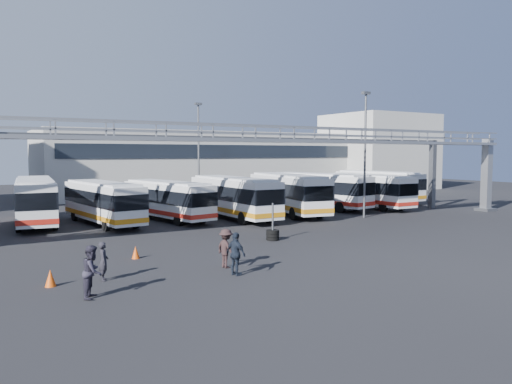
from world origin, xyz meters
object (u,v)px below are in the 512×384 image
tire_stack (273,234)px  bus_8 (367,189)px  bus_3 (103,201)px  bus_5 (233,196)px  pedestrian_b (92,271)px  bus_6 (288,192)px  bus_2 (35,199)px  bus_9 (378,185)px  pedestrian_d (236,254)px  pedestrian_c (226,248)px  cone_right (136,252)px  pedestrian_a (104,261)px  light_pole_back (199,149)px  bus_7 (318,189)px  bus_4 (167,199)px  cone_left (50,278)px  light_pole_mid (365,148)px

tire_stack → bus_8: bearing=31.3°
bus_3 → bus_5: bearing=-18.7°
bus_5 → pedestrian_b: (-14.78, -16.84, -0.88)m
bus_6 → tire_stack: bus_6 is taller
bus_2 → bus_9: (34.51, 0.12, -0.05)m
pedestrian_d → pedestrian_c: bearing=-26.8°
bus_6 → cone_right: (-16.82, -11.21, -1.60)m
pedestrian_a → bus_8: bearing=-46.3°
bus_2 → cone_right: (2.74, -15.57, -1.58)m
bus_8 → bus_6: bearing=-177.0°
light_pole_back → bus_7: (8.87, -7.79, -3.86)m
pedestrian_b → pedestrian_c: 6.62m
bus_4 → cone_left: bearing=-134.5°
light_pole_mid → bus_3: 20.91m
pedestrian_a → cone_right: size_ratio=2.60×
bus_6 → bus_8: 9.53m
bus_6 → cone_left: bearing=-136.2°
pedestrian_a → cone_left: pedestrian_a is taller
bus_4 → pedestrian_d: (-3.83, -18.44, -0.76)m
bus_9 → cone_right: bearing=-155.7°
bus_8 → pedestrian_a: bus_8 is taller
bus_3 → bus_2: bearing=142.3°
bus_7 → pedestrian_b: 31.67m
bus_2 → bus_5: size_ratio=1.04×
cone_left → cone_right: size_ratio=1.10×
cone_right → tire_stack: (8.74, 0.94, 0.07)m
bus_9 → cone_left: size_ratio=16.10×
light_pole_back → cone_left: (-17.41, -24.58, -5.39)m
light_pole_back → bus_5: (-1.52, -10.15, -3.88)m
bus_5 → bus_6: 5.44m
light_pole_mid → pedestrian_b: size_ratio=5.29×
bus_9 → pedestrian_c: bearing=-147.4°
pedestrian_d → cone_right: bearing=10.1°
bus_3 → bus_6: size_ratio=0.91×
bus_6 → light_pole_mid: bearing=-42.0°
bus_4 → bus_9: (25.27, 2.86, 0.14)m
pedestrian_c → cone_left: pedestrian_c is taller
light_pole_mid → bus_4: light_pole_mid is taller
pedestrian_c → light_pole_back: bearing=-30.0°
pedestrian_a → pedestrian_d: size_ratio=0.86×
bus_7 → cone_right: 25.58m
pedestrian_c → bus_7: bearing=-55.7°
light_pole_mid → bus_9: (10.86, 9.57, -3.89)m
cone_left → bus_9: bearing=27.8°
bus_5 → cone_right: (-11.39, -10.96, -1.54)m
light_pole_back → bus_4: (-6.41, -8.30, -4.03)m
bus_4 → bus_5: bearing=-31.3°
light_pole_mid → pedestrian_c: 21.19m
pedestrian_c → tire_stack: size_ratio=0.79×
bus_3 → bus_8: bus_8 is taller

